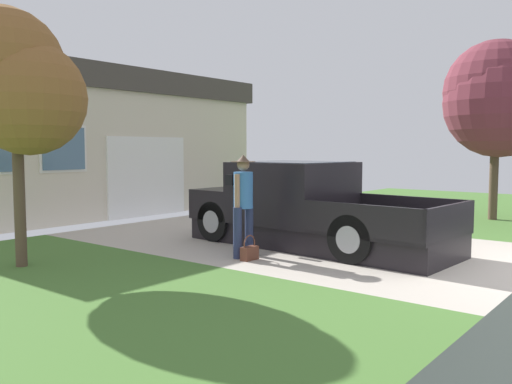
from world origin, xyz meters
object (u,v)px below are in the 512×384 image
house_with_garage (74,143)px  front_yard_tree (498,98)px  handbag (249,252)px  person_with_hat (243,198)px  pickup_truck (299,208)px  wheeled_trash_bin (249,190)px  neighbor_tree (14,82)px

house_with_garage → front_yard_tree: (5.57, -10.27, 1.12)m
house_with_garage → handbag: bearing=-104.8°
house_with_garage → front_yard_tree: bearing=-61.5°
person_with_hat → handbag: size_ratio=4.14×
house_with_garage → front_yard_tree: 11.74m
pickup_truck → wheeled_trash_bin: pickup_truck is taller
handbag → wheeled_trash_bin: (5.51, 4.51, 0.48)m
handbag → house_with_garage: bearing=75.2°
pickup_truck → person_with_hat: (-1.58, 0.07, 0.29)m
pickup_truck → person_with_hat: bearing=-179.4°
pickup_truck → house_with_garage: 8.40m
front_yard_tree → neighbor_tree: front_yard_tree is taller
house_with_garage → neighbor_tree: size_ratio=2.54×
neighbor_tree → handbag: bearing=-42.5°
person_with_hat → neighbor_tree: (-2.80, 2.17, 1.85)m
front_yard_tree → neighbor_tree: size_ratio=1.15×
pickup_truck → house_with_garage: (0.51, 8.28, 1.31)m
wheeled_trash_bin → house_with_garage: bearing=129.6°
pickup_truck → wheeled_trash_bin: bearing=52.2°
handbag → person_with_hat: bearing=59.7°
handbag → wheeled_trash_bin: 7.13m
house_with_garage → person_with_hat: bearing=-104.3°
pickup_truck → neighbor_tree: (-4.38, 2.25, 2.14)m
handbag → front_yard_tree: 8.56m
person_with_hat → pickup_truck: bearing=-10.1°
front_yard_tree → wheeled_trash_bin: front_yard_tree is taller
person_with_hat → house_with_garage: (2.09, 8.21, 1.02)m
house_with_garage → wheeled_trash_bin: size_ratio=8.84×
person_with_hat → neighbor_tree: size_ratio=0.44×
handbag → neighbor_tree: 4.51m
house_with_garage → neighbor_tree: house_with_garage is taller
handbag → front_yard_tree: size_ratio=0.09×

